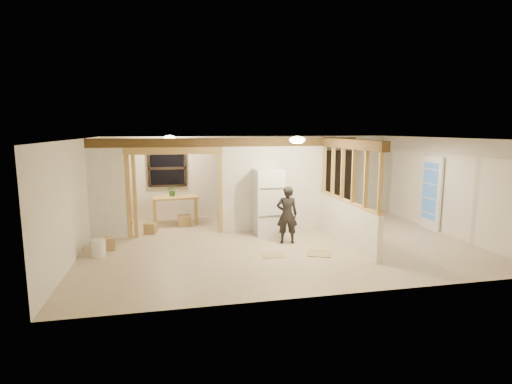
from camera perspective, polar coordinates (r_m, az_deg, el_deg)
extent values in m
cube|color=#C5B193|center=(9.81, 3.09, -7.14)|extent=(9.00, 6.50, 0.01)
cube|color=white|center=(9.43, 3.22, 7.64)|extent=(9.00, 6.50, 0.01)
cube|color=silver|center=(12.68, -0.68, 2.32)|extent=(9.00, 0.01, 2.50)
cube|color=silver|center=(6.52, 10.65, -4.18)|extent=(9.00, 0.01, 2.50)
cube|color=silver|center=(9.44, -24.25, -0.77)|extent=(0.01, 6.50, 2.50)
cube|color=silver|center=(11.56, 25.24, 0.82)|extent=(0.01, 6.50, 2.50)
cube|color=white|center=(10.52, -20.50, 0.39)|extent=(0.90, 0.12, 2.50)
cube|color=white|center=(10.74, 2.52, 1.11)|extent=(2.80, 0.12, 2.50)
cube|color=tan|center=(10.43, -11.46, -0.13)|extent=(2.46, 0.14, 2.20)
cube|color=brown|center=(10.41, -3.89, 7.09)|extent=(7.00, 0.18, 0.22)
cube|color=brown|center=(9.61, 13.16, 6.73)|extent=(0.18, 3.30, 0.22)
cube|color=white|center=(9.86, 12.78, -4.25)|extent=(0.12, 3.20, 1.00)
cube|color=tan|center=(9.66, 13.01, 2.46)|extent=(0.14, 3.20, 1.32)
cube|color=black|center=(12.33, -12.56, 3.32)|extent=(1.12, 0.10, 1.10)
cube|color=white|center=(11.86, 23.69, -0.12)|extent=(0.12, 0.86, 2.00)
ellipsoid|color=#FFEABF|center=(9.04, 5.91, 7.42)|extent=(0.36, 0.36, 0.16)
ellipsoid|color=#FFEABF|center=(11.40, -12.25, 7.58)|extent=(0.32, 0.32, 0.14)
ellipsoid|color=#FFD88C|center=(10.73, -9.51, 5.98)|extent=(0.07, 0.07, 0.07)
cube|color=white|center=(10.36, 1.78, -1.40)|extent=(0.70, 0.68, 1.71)
imported|color=black|center=(9.57, 4.45, -3.25)|extent=(0.55, 0.41, 1.39)
cube|color=tan|center=(11.75, -11.41, -2.57)|extent=(1.34, 0.76, 0.81)
imported|color=#2B6E28|center=(11.73, -11.85, 0.20)|extent=(0.29, 0.25, 0.32)
cylinder|color=#B1180A|center=(12.11, -18.50, -2.85)|extent=(0.68, 0.68, 0.67)
cube|color=black|center=(13.35, 11.74, 1.45)|extent=(1.02, 0.34, 2.03)
cylinder|color=white|center=(9.31, -21.58, -7.44)|extent=(0.36, 0.36, 0.37)
cube|color=#997B4A|center=(11.52, -10.18, -4.04)|extent=(0.37, 0.32, 0.30)
cube|color=#997B4A|center=(10.92, -14.85, -5.00)|extent=(0.35, 0.35, 0.27)
cube|color=#997B4A|center=(9.73, -20.63, -6.97)|extent=(0.42, 0.37, 0.28)
cube|color=tan|center=(9.00, 9.00, -8.64)|extent=(0.68, 0.68, 0.02)
cube|color=tan|center=(8.77, 2.38, -9.04)|extent=(0.50, 0.43, 0.01)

